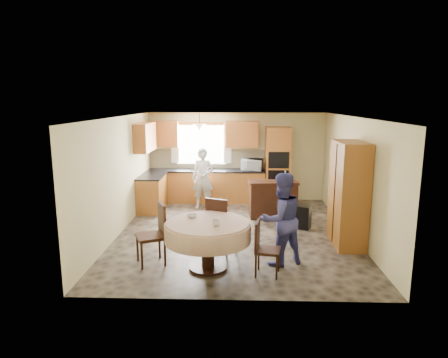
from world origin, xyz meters
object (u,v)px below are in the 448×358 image
at_px(cupboard, 349,194).
at_px(chair_left, 155,231).
at_px(sideboard, 273,200).
at_px(chair_right, 263,246).
at_px(oven_tower, 277,165).
at_px(person_sink, 203,178).
at_px(person_dining, 281,219).
at_px(chair_back, 219,222).
at_px(dining_table, 208,232).

distance_m(cupboard, chair_left, 3.79).
bearing_deg(sideboard, chair_right, -102.51).
xyz_separation_m(oven_tower, sideboard, (-0.24, -1.49, -0.63)).
height_order(sideboard, cupboard, cupboard).
xyz_separation_m(sideboard, cupboard, (1.31, -1.83, 0.61)).
distance_m(chair_right, person_sink, 4.36).
distance_m(person_sink, person_dining, 4.04).
height_order(chair_left, person_sink, person_sink).
distance_m(oven_tower, cupboard, 3.49).
height_order(cupboard, chair_left, cupboard).
bearing_deg(chair_right, chair_left, 88.50).
distance_m(oven_tower, chair_right, 4.88).
xyz_separation_m(chair_back, person_dining, (1.10, -0.53, 0.23)).
bearing_deg(oven_tower, sideboard, -99.07).
xyz_separation_m(oven_tower, chair_back, (-1.45, -3.81, -0.47)).
distance_m(cupboard, chair_back, 2.60).
distance_m(oven_tower, chair_left, 5.09).
xyz_separation_m(sideboard, person_dining, (-0.11, -2.85, 0.39)).
bearing_deg(chair_back, person_sink, -57.45).
bearing_deg(sideboard, dining_table, -118.64).
bearing_deg(oven_tower, chair_left, -120.05).
xyz_separation_m(chair_left, chair_right, (1.86, -0.41, -0.10)).
xyz_separation_m(oven_tower, dining_table, (-1.60, -4.60, -0.41)).
bearing_deg(person_dining, dining_table, -14.30).
xyz_separation_m(chair_back, person_sink, (-0.58, 3.14, 0.22)).
xyz_separation_m(cupboard, chair_back, (-2.52, -0.48, -0.45)).
bearing_deg(cupboard, person_sink, 139.33).
height_order(dining_table, chair_right, chair_right).
height_order(sideboard, person_sink, person_sink).
distance_m(chair_left, chair_back, 1.24).
height_order(sideboard, dining_table, sideboard).
bearing_deg(person_sink, chair_right, -67.04).
bearing_deg(person_dining, sideboard, -118.27).
distance_m(sideboard, person_sink, 2.01).
bearing_deg(cupboard, chair_left, -163.55).
bearing_deg(person_sink, chair_left, -92.97).
relative_size(chair_back, person_dining, 0.65).
relative_size(dining_table, chair_left, 1.35).
relative_size(dining_table, person_sink, 0.91).
xyz_separation_m(oven_tower, chair_right, (-0.68, -4.80, -0.56)).
xyz_separation_m(dining_table, chair_back, (0.15, 0.79, -0.07)).
relative_size(cupboard, dining_table, 1.41).
relative_size(oven_tower, chair_left, 1.96).
bearing_deg(chair_right, chair_back, 48.79).
distance_m(cupboard, dining_table, 2.99).
bearing_deg(sideboard, oven_tower, 76.00).
bearing_deg(cupboard, dining_table, -154.46).
relative_size(cupboard, person_dining, 1.26).
height_order(chair_back, chair_right, chair_back).
bearing_deg(person_sink, person_dining, -60.60).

